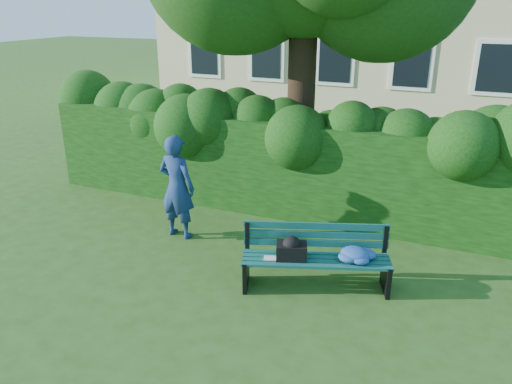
% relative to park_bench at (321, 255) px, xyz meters
% --- Properties ---
extents(ground, '(80.00, 80.00, 0.00)m').
position_rel_park_bench_xyz_m(ground, '(-1.34, 0.24, -0.50)').
color(ground, '#314C18').
rests_on(ground, ground).
extents(hedge, '(10.00, 1.00, 1.80)m').
position_rel_park_bench_xyz_m(hedge, '(-1.34, 2.44, 0.40)').
color(hedge, black).
rests_on(hedge, ground).
extents(park_bench, '(2.12, 1.20, 0.89)m').
position_rel_park_bench_xyz_m(park_bench, '(0.00, 0.00, 0.00)').
color(park_bench, '#0E4940').
rests_on(park_bench, ground).
extents(man_reading, '(0.68, 0.47, 1.80)m').
position_rel_park_bench_xyz_m(man_reading, '(-2.71, 0.66, 0.40)').
color(man_reading, navy).
rests_on(man_reading, ground).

